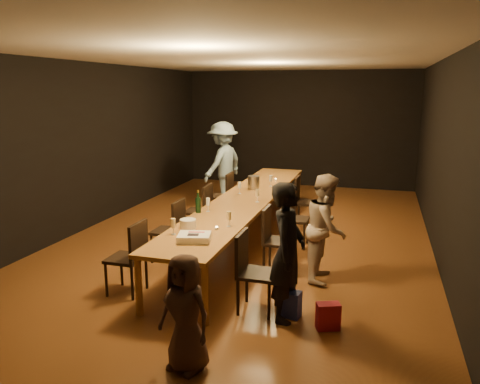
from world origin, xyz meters
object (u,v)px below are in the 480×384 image
(birthday_cake, at_px, (194,237))
(plate_stack, at_px, (188,224))
(chair_right_2, at_px, (295,218))
(table, at_px, (245,201))
(chair_left_2, at_px, (198,211))
(champagne_bottle, at_px, (198,201))
(chair_right_3, at_px, (307,202))
(child, at_px, (185,313))
(ice_bucket, at_px, (254,182))
(chair_right_0, at_px, (258,273))
(chair_left_1, at_px, (168,230))
(chair_left_3, at_px, (221,196))
(woman_birthday, at_px, (288,252))
(chair_right_1, at_px, (280,241))
(woman_tan, at_px, (326,228))
(chair_left_0, at_px, (126,257))
(man_blue, at_px, (223,163))

(birthday_cake, bearing_deg, plate_stack, 106.32)
(chair_right_2, bearing_deg, table, -90.00)
(chair_left_2, height_order, champagne_bottle, champagne_bottle)
(chair_right_3, height_order, child, child)
(chair_right_3, xyz_separation_m, ice_bucket, (-0.91, -0.44, 0.40))
(table, bearing_deg, chair_right_3, 54.69)
(chair_right_0, height_order, ice_bucket, ice_bucket)
(birthday_cake, xyz_separation_m, ice_bucket, (-0.11, 3.11, 0.07))
(chair_left_1, height_order, chair_left_3, same)
(chair_right_3, bearing_deg, birthday_cake, -12.64)
(woman_birthday, bearing_deg, chair_left_3, 31.71)
(chair_left_2, bearing_deg, chair_right_1, -125.22)
(chair_left_2, bearing_deg, child, -159.67)
(chair_left_1, bearing_deg, chair_left_3, 0.00)
(chair_right_3, xyz_separation_m, chair_left_1, (-1.70, -2.40, 0.00))
(chair_right_1, xyz_separation_m, woman_tan, (0.63, -0.03, 0.25))
(chair_right_0, bearing_deg, chair_left_0, -90.00)
(chair_right_1, distance_m, woman_birthday, 1.36)
(table, xyz_separation_m, chair_right_0, (0.85, -2.40, -0.24))
(child, distance_m, champagne_bottle, 2.77)
(chair_right_3, bearing_deg, woman_tan, 14.57)
(ice_bucket, bearing_deg, chair_left_2, -136.08)
(birthday_cake, distance_m, champagne_bottle, 1.32)
(ice_bucket, bearing_deg, child, -82.59)
(chair_left_2, bearing_deg, table, -90.00)
(chair_left_0, relative_size, woman_birthday, 0.60)
(table, distance_m, chair_left_2, 0.88)
(chair_right_3, relative_size, champagne_bottle, 2.76)
(chair_right_0, height_order, birthday_cake, chair_right_0)
(chair_left_1, xyz_separation_m, ice_bucket, (0.79, 1.96, 0.40))
(woman_tan, height_order, champagne_bottle, woman_tan)
(chair_right_0, distance_m, chair_right_1, 1.20)
(chair_right_1, bearing_deg, man_blue, -150.24)
(woman_tan, xyz_separation_m, ice_bucket, (-1.54, 1.99, 0.15))
(chair_right_1, bearing_deg, table, -144.69)
(chair_right_2, bearing_deg, woman_birthday, 8.16)
(chair_right_2, xyz_separation_m, birthday_cake, (-0.80, -2.35, 0.33))
(chair_right_2, bearing_deg, child, -5.08)
(table, relative_size, birthday_cake, 13.53)
(chair_left_2, xyz_separation_m, champagne_bottle, (0.46, -1.11, 0.45))
(woman_birthday, bearing_deg, chair_right_2, 10.68)
(chair_left_0, height_order, woman_birthday, woman_birthday)
(chair_right_2, xyz_separation_m, chair_left_3, (-1.70, 1.20, 0.00))
(chair_left_1, height_order, woman_birthday, woman_birthday)
(table, height_order, woman_tan, woman_tan)
(chair_right_1, relative_size, birthday_cake, 2.10)
(chair_right_0, distance_m, ice_bucket, 3.31)
(chair_left_2, distance_m, champagne_bottle, 1.28)
(chair_left_2, height_order, man_blue, man_blue)
(woman_birthday, xyz_separation_m, man_blue, (-2.43, 4.90, 0.14))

